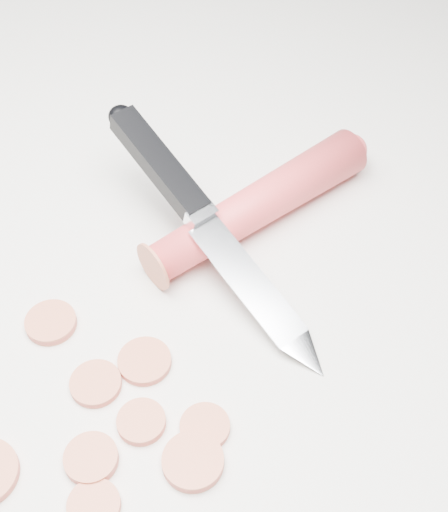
{
  "coord_description": "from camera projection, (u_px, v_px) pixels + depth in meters",
  "views": [
    {
      "loc": [
        0.1,
        -0.25,
        0.39
      ],
      "look_at": [
        0.07,
        0.05,
        0.02
      ],
      "focal_mm": 50.0,
      "sensor_mm": 36.0,
      "label": 1
    }
  ],
  "objects": [
    {
      "name": "carrot_slice_6",
      "position": [
        141.0,
        422.0,
        0.42
      ],
      "size": [
        0.03,
        0.03,
        0.01
      ],
      "primitive_type": "cylinder",
      "color": "#C35B3B",
      "rests_on": "ground"
    },
    {
      "name": "carrot_slice_1",
      "position": [
        96.0,
        384.0,
        0.43
      ],
      "size": [
        0.03,
        0.03,
        0.01
      ],
      "primitive_type": "cylinder",
      "color": "#C35B3B",
      "rests_on": "ground"
    },
    {
      "name": "carrot_slice_2",
      "position": [
        91.0,
        459.0,
        0.4
      ],
      "size": [
        0.03,
        0.03,
        0.01
      ],
      "primitive_type": "cylinder",
      "color": "#C35B3B",
      "rests_on": "ground"
    },
    {
      "name": "carrot_slice_7",
      "position": [
        94.0,
        505.0,
        0.39
      ],
      "size": [
        0.03,
        0.03,
        0.01
      ],
      "primitive_type": "cylinder",
      "color": "#C35B3B",
      "rests_on": "ground"
    },
    {
      "name": "kitchen_knife",
      "position": [
        213.0,
        228.0,
        0.47
      ],
      "size": [
        0.18,
        0.18,
        0.07
      ],
      "primitive_type": null,
      "color": "silver",
      "rests_on": "ground"
    },
    {
      "name": "ground",
      "position": [
        110.0,
        328.0,
        0.46
      ],
      "size": [
        2.4,
        2.4,
        0.0
      ],
      "primitive_type": "plane",
      "color": "silver",
      "rests_on": "ground"
    },
    {
      "name": "carrot_slice_4",
      "position": [
        193.0,
        461.0,
        0.4
      ],
      "size": [
        0.04,
        0.04,
        0.01
      ],
      "primitive_type": "cylinder",
      "color": "#C35B3B",
      "rests_on": "ground"
    },
    {
      "name": "carrot_slice_3",
      "position": [
        205.0,
        427.0,
        0.41
      ],
      "size": [
        0.03,
        0.03,
        0.01
      ],
      "primitive_type": "cylinder",
      "color": "#C35B3B",
      "rests_on": "ground"
    },
    {
      "name": "carrot_slice_8",
      "position": [
        145.0,
        361.0,
        0.44
      ],
      "size": [
        0.03,
        0.03,
        0.01
      ],
      "primitive_type": "cylinder",
      "color": "#C35B3B",
      "rests_on": "ground"
    },
    {
      "name": "carrot_slice_5",
      "position": [
        51.0,
        322.0,
        0.46
      ],
      "size": [
        0.03,
        0.03,
        0.01
      ],
      "primitive_type": "cylinder",
      "color": "#C35B3B",
      "rests_on": "ground"
    },
    {
      "name": "carrot",
      "position": [
        258.0,
        205.0,
        0.51
      ],
      "size": [
        0.15,
        0.15,
        0.03
      ],
      "primitive_type": "cylinder",
      "rotation": [
        1.57,
        0.0,
        -0.81
      ],
      "color": "red",
      "rests_on": "ground"
    }
  ]
}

